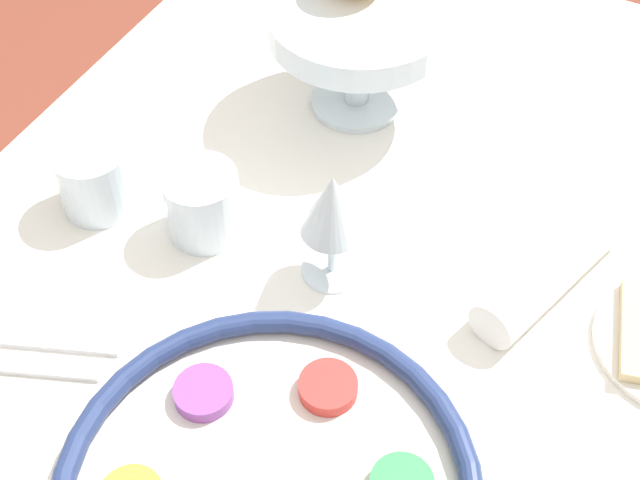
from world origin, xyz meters
The scene contains 7 objects.
wine_glass centered at (0.07, 0.05, 0.85)m, with size 0.06×0.06×0.13m.
fruit_stand centered at (0.31, 0.14, 0.86)m, with size 0.20×0.20×0.13m.
napkin_roll centered at (0.15, -0.14, 0.78)m, with size 0.19×0.10×0.05m.
cup_near centered at (0.04, 0.31, 0.80)m, with size 0.08×0.08×0.07m.
cup_far centered at (0.06, 0.19, 0.80)m, with size 0.08×0.08×0.07m.
fork_left centered at (-0.16, 0.26, 0.76)m, with size 0.08×0.17×0.01m.
fork_right centered at (-0.13, 0.26, 0.76)m, with size 0.08×0.17×0.01m.
Camera 1 is at (-0.41, -0.19, 1.44)m, focal length 50.00 mm.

